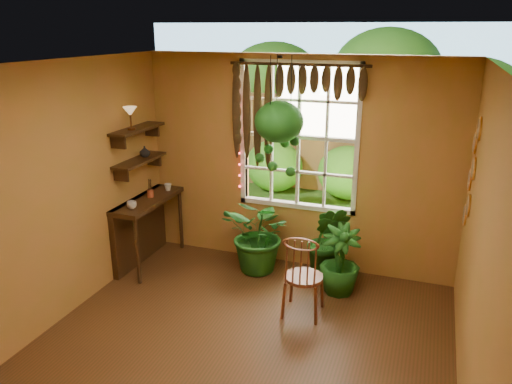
% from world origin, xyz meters
% --- Properties ---
extents(floor, '(4.50, 4.50, 0.00)m').
position_xyz_m(floor, '(0.00, 0.00, 0.00)').
color(floor, '#542D18').
rests_on(floor, ground).
extents(ceiling, '(4.50, 4.50, 0.00)m').
position_xyz_m(ceiling, '(0.00, 0.00, 2.70)').
color(ceiling, white).
rests_on(ceiling, wall_back).
extents(wall_back, '(4.00, 0.00, 4.00)m').
position_xyz_m(wall_back, '(0.00, 2.25, 1.35)').
color(wall_back, '#BE7941').
rests_on(wall_back, floor).
extents(wall_left, '(0.00, 4.50, 4.50)m').
position_xyz_m(wall_left, '(-2.00, 0.00, 1.35)').
color(wall_left, '#BE7941').
rests_on(wall_left, floor).
extents(wall_right, '(0.00, 4.50, 4.50)m').
position_xyz_m(wall_right, '(2.00, 0.00, 1.35)').
color(wall_right, '#BE7941').
rests_on(wall_right, floor).
extents(window, '(1.52, 0.10, 1.86)m').
position_xyz_m(window, '(0.00, 2.28, 1.70)').
color(window, white).
rests_on(window, wall_back).
extents(valance_vine, '(1.70, 0.12, 1.10)m').
position_xyz_m(valance_vine, '(-0.08, 2.16, 2.28)').
color(valance_vine, '#39210F').
rests_on(valance_vine, window).
extents(string_lights, '(0.03, 0.03, 1.54)m').
position_xyz_m(string_lights, '(-0.76, 2.19, 1.75)').
color(string_lights, '#FF2633').
rests_on(string_lights, window).
extents(wall_plates, '(0.04, 0.32, 1.10)m').
position_xyz_m(wall_plates, '(1.98, 1.79, 1.55)').
color(wall_plates, '#FFECD0').
rests_on(wall_plates, wall_right).
extents(counter_ledge, '(0.40, 1.20, 0.90)m').
position_xyz_m(counter_ledge, '(-1.91, 1.60, 0.55)').
color(counter_ledge, '#39210F').
rests_on(counter_ledge, floor).
extents(shelf_lower, '(0.25, 0.90, 0.04)m').
position_xyz_m(shelf_lower, '(-1.88, 1.60, 1.40)').
color(shelf_lower, '#39210F').
rests_on(shelf_lower, wall_left).
extents(shelf_upper, '(0.25, 0.90, 0.04)m').
position_xyz_m(shelf_upper, '(-1.88, 1.60, 1.80)').
color(shelf_upper, '#39210F').
rests_on(shelf_upper, wall_left).
extents(backyard, '(14.00, 10.00, 12.00)m').
position_xyz_m(backyard, '(0.24, 6.87, 1.28)').
color(backyard, '#285819').
rests_on(backyard, ground).
extents(windsor_chair, '(0.43, 0.46, 1.12)m').
position_xyz_m(windsor_chair, '(0.42, 1.04, 0.32)').
color(windsor_chair, brown).
rests_on(windsor_chair, floor).
extents(potted_plant_left, '(1.09, 1.00, 1.02)m').
position_xyz_m(potted_plant_left, '(-0.35, 1.87, 0.51)').
color(potted_plant_left, '#155018').
rests_on(potted_plant_left, floor).
extents(potted_plant_mid, '(0.56, 0.47, 0.95)m').
position_xyz_m(potted_plant_mid, '(0.48, 2.03, 0.48)').
color(potted_plant_mid, '#155018').
rests_on(potted_plant_mid, floor).
extents(potted_plant_right, '(0.58, 0.58, 0.83)m').
position_xyz_m(potted_plant_right, '(0.70, 1.66, 0.42)').
color(potted_plant_right, '#155018').
rests_on(potted_plant_right, floor).
extents(hanging_basket, '(0.57, 0.57, 1.39)m').
position_xyz_m(hanging_basket, '(-0.14, 1.89, 1.89)').
color(hanging_basket, black).
rests_on(hanging_basket, ceiling).
extents(cup_a, '(0.15, 0.15, 0.09)m').
position_xyz_m(cup_a, '(-1.78, 1.21, 0.95)').
color(cup_a, silver).
rests_on(cup_a, counter_ledge).
extents(cup_b, '(0.10, 0.10, 0.09)m').
position_xyz_m(cup_b, '(-1.72, 1.99, 0.95)').
color(cup_b, beige).
rests_on(cup_b, counter_ledge).
extents(brush_jar, '(0.08, 0.08, 0.30)m').
position_xyz_m(brush_jar, '(-1.80, 1.67, 1.02)').
color(brush_jar, brown).
rests_on(brush_jar, counter_ledge).
extents(shelf_vase, '(0.16, 0.16, 0.14)m').
position_xyz_m(shelf_vase, '(-1.87, 1.72, 1.49)').
color(shelf_vase, '#B2AD99').
rests_on(shelf_vase, shelf_lower).
extents(tiffany_lamp, '(0.17, 0.17, 0.28)m').
position_xyz_m(tiffany_lamp, '(-1.86, 1.45, 2.02)').
color(tiffany_lamp, brown).
rests_on(tiffany_lamp, shelf_upper).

